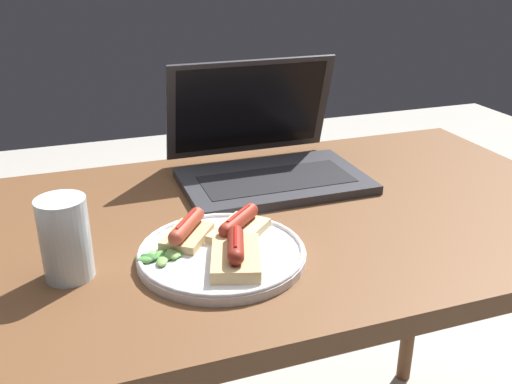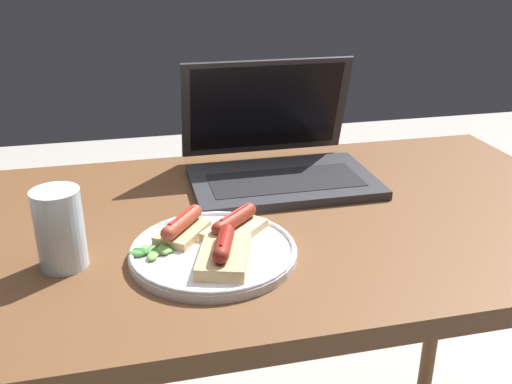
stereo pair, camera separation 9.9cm
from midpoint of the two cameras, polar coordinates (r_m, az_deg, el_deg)
desk at (r=1.09m, az=5.36°, el=-5.68°), size 1.22×0.72×0.77m
laptop at (r=1.20m, az=4.57°, el=3.25°), size 0.37×0.30×0.24m
plate at (r=0.90m, az=-1.15°, el=-6.03°), size 0.27×0.27×0.02m
sausage_toast_left at (r=0.93m, az=-4.39°, el=-3.60°), size 0.10×0.11×0.04m
sausage_toast_middle at (r=0.86m, az=0.09°, el=-6.13°), size 0.10×0.14×0.05m
sausage_toast_right at (r=0.94m, az=0.84°, el=-3.37°), size 0.12×0.12×0.04m
salad_pile at (r=0.90m, az=-7.11°, el=-5.93°), size 0.08×0.06×0.01m
drinking_glass at (r=0.89m, az=-16.06°, el=-3.64°), size 0.07×0.07×0.13m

